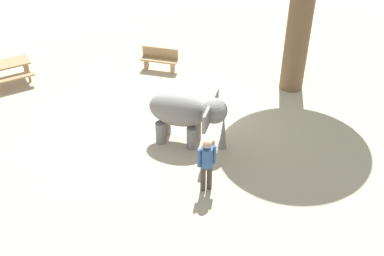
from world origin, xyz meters
TOP-DOWN VIEW (x-y plane):
  - ground_plane at (0.00, 0.00)m, footprint 60.00×60.00m
  - elephant at (0.28, 0.96)m, footprint 2.29×2.10m
  - person_handler at (0.39, 3.15)m, footprint 0.51×0.32m
  - wooden_bench at (-0.07, -3.72)m, footprint 1.40×1.08m
  - picnic_table_near at (5.39, -4.46)m, footprint 1.78×1.77m

SIDE VIEW (x-z plane):
  - ground_plane at x=0.00m, z-range 0.00..0.00m
  - wooden_bench at x=-0.07m, z-range 0.03..0.91m
  - picnic_table_near at x=5.39m, z-range 0.20..0.98m
  - person_handler at x=0.39m, z-range 0.14..1.76m
  - elephant at x=0.28m, z-range 0.23..1.90m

